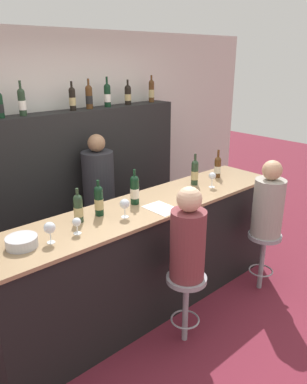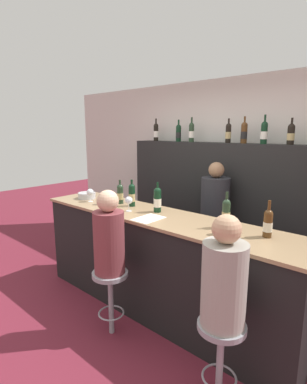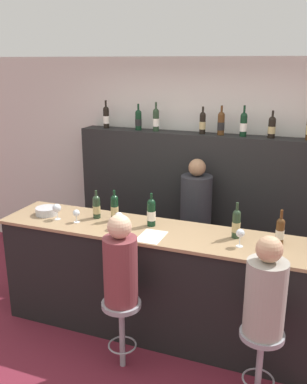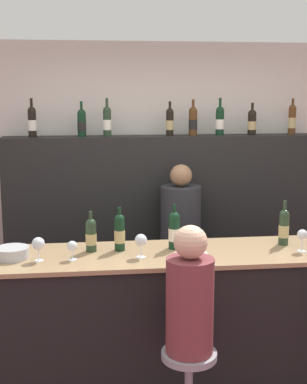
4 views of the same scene
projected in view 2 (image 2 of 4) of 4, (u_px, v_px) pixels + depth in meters
ground_plane at (138, 323)px, 3.03m from camera, size 16.00×16.00×0.00m
wall_back at (229, 176)px, 4.12m from camera, size 6.40×0.05×2.60m
bar_counter at (157, 264)px, 3.15m from camera, size 3.03×0.64×1.07m
back_bar_cabinet at (220, 209)px, 4.04m from camera, size 2.84×0.28×1.76m
wine_bottle_counter_0 at (120, 194)px, 3.51m from camera, size 0.08×0.08×0.28m
wine_bottle_counter_1 at (132, 195)px, 3.38m from camera, size 0.07×0.07×0.31m
wine_bottle_counter_2 at (157, 200)px, 3.13m from camera, size 0.08×0.08×0.32m
wine_bottle_counter_3 at (226, 213)px, 2.62m from camera, size 0.07×0.07×0.32m
wine_bottle_counter_4 at (268, 223)px, 2.39m from camera, size 0.07×0.07×0.30m
wine_bottle_backbar_0 at (156, 132)px, 4.58m from camera, size 0.07×0.07×0.34m
wine_bottle_backbar_1 at (179, 133)px, 4.31m from camera, size 0.08×0.08×0.31m
wine_bottle_backbar_2 at (191, 132)px, 4.16m from camera, size 0.07×0.07×0.34m
wine_bottle_backbar_3 at (228, 133)px, 3.80m from camera, size 0.07×0.07×0.31m
wine_bottle_backbar_4 at (244, 133)px, 3.66m from camera, size 0.08×0.08×0.32m
wine_bottle_backbar_5 at (264, 132)px, 3.50m from camera, size 0.08×0.08×0.34m
wine_bottle_backbar_6 at (291, 134)px, 3.31m from camera, size 0.08×0.08×0.29m
wine_glass_0 at (90, 192)px, 3.60m from camera, size 0.08×0.08×0.16m
wine_glass_1 at (102, 197)px, 3.46m from camera, size 0.07×0.07×0.13m
wine_glass_2 at (129, 201)px, 3.17m from camera, size 0.08×0.08×0.16m
wine_glass_3 at (223, 221)px, 2.45m from camera, size 0.07×0.07×0.16m
metal_bowl at (87, 196)px, 3.79m from camera, size 0.22×0.22×0.07m
tasting_menu at (149, 219)px, 2.91m from camera, size 0.21×0.30×0.00m
bar_stool_left at (110, 286)px, 2.80m from camera, size 0.33×0.33×0.63m
guest_seated_left at (109, 237)px, 2.70m from camera, size 0.28×0.28×0.77m
bar_stool_right at (221, 342)px, 2.05m from camera, size 0.33×0.33×0.63m
guest_seated_right at (224, 278)px, 1.96m from camera, size 0.30×0.30×0.77m
bartender at (214, 229)px, 3.75m from camera, size 0.35×0.35×1.54m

